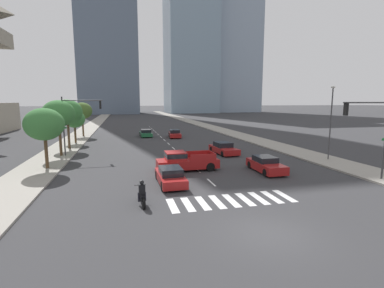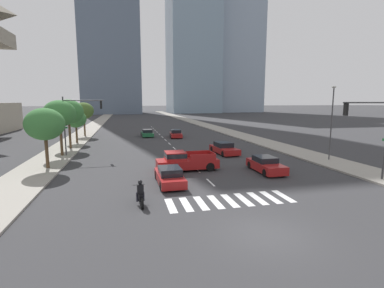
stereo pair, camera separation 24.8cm
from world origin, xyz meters
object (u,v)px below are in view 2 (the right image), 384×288
(street_tree_third, at_px, (68,112))
(street_tree_fourth, at_px, (76,119))
(sedan_red_1, at_px, (224,148))
(sedan_red_0, at_px, (170,176))
(street_tree_fifth, at_px, (84,111))
(sedan_red_2, at_px, (266,165))
(street_tree_second, at_px, (59,114))
(street_lamp_east, at_px, (332,117))
(sedan_red_4, at_px, (176,134))
(traffic_signal_near, at_px, (371,124))
(street_tree_nearest, at_px, (45,124))
(traffic_signal_far, at_px, (78,116))
(pickup_truck, at_px, (184,161))
(sedan_green_3, at_px, (147,133))
(motorcycle_lead, at_px, (140,195))

(street_tree_third, distance_m, street_tree_fourth, 5.12)
(street_tree_third, bearing_deg, sedan_red_1, -22.19)
(sedan_red_0, height_order, street_tree_fifth, street_tree_fifth)
(sedan_red_2, distance_m, street_tree_second, 21.73)
(street_lamp_east, relative_size, street_tree_fifth, 1.29)
(sedan_red_4, height_order, street_tree_third, street_tree_third)
(traffic_signal_near, height_order, street_tree_nearest, traffic_signal_near)
(traffic_signal_far, bearing_deg, street_tree_third, 110.73)
(sedan_red_0, bearing_deg, street_tree_third, 28.36)
(street_tree_fifth, bearing_deg, sedan_red_1, -49.29)
(traffic_signal_near, relative_size, street_tree_fourth, 1.33)
(traffic_signal_far, bearing_deg, traffic_signal_near, -35.42)
(pickup_truck, relative_size, sedan_red_1, 1.09)
(sedan_green_3, bearing_deg, traffic_signal_far, 151.32)
(sedan_red_0, xyz_separation_m, sedan_red_1, (7.92, 10.54, 0.02))
(street_tree_third, bearing_deg, motorcycle_lead, -70.82)
(street_lamp_east, distance_m, street_tree_fourth, 32.35)
(motorcycle_lead, bearing_deg, street_lamp_east, -71.03)
(traffic_signal_near, bearing_deg, street_tree_fourth, -46.91)
(sedan_green_3, bearing_deg, traffic_signal_near, -157.67)
(sedan_red_1, relative_size, sedan_green_3, 1.04)
(traffic_signal_near, xyz_separation_m, street_tree_fourth, (-23.99, 25.64, -0.80))
(sedan_red_0, bearing_deg, traffic_signal_near, -101.98)
(sedan_green_3, height_order, street_tree_third, street_tree_third)
(sedan_red_0, xyz_separation_m, traffic_signal_far, (-7.89, 12.83, 3.84))
(street_tree_third, bearing_deg, traffic_signal_far, -69.27)
(street_tree_second, relative_size, street_tree_fourth, 1.30)
(sedan_red_1, bearing_deg, sedan_red_4, -174.54)
(motorcycle_lead, height_order, traffic_signal_near, traffic_signal_near)
(street_tree_fourth, bearing_deg, street_tree_third, -90.00)
(motorcycle_lead, distance_m, traffic_signal_far, 17.90)
(street_tree_second, bearing_deg, traffic_signal_near, -33.19)
(sedan_red_4, xyz_separation_m, street_tree_fourth, (-14.89, -3.78, 2.90))
(sedan_red_2, bearing_deg, motorcycle_lead, -62.43)
(sedan_red_0, bearing_deg, sedan_red_2, -79.23)
(sedan_red_4, height_order, street_lamp_east, street_lamp_east)
(sedan_red_4, xyz_separation_m, street_tree_third, (-14.89, -8.77, 4.06))
(sedan_green_3, xyz_separation_m, street_tree_third, (-10.31, -11.15, 4.07))
(sedan_red_0, xyz_separation_m, traffic_signal_near, (14.24, -2.91, 3.71))
(sedan_red_1, bearing_deg, sedan_green_3, -162.58)
(sedan_red_4, bearing_deg, sedan_red_0, -5.60)
(sedan_red_1, relative_size, street_tree_second, 0.82)
(sedan_red_4, distance_m, street_tree_fourth, 15.63)
(street_lamp_east, bearing_deg, sedan_red_1, 145.25)
(traffic_signal_near, height_order, street_tree_third, traffic_signal_near)
(sedan_red_2, bearing_deg, street_lamp_east, 108.55)
(street_tree_fifth, bearing_deg, traffic_signal_near, -54.78)
(sedan_red_2, xyz_separation_m, traffic_signal_far, (-16.38, 11.15, 3.82))
(pickup_truck, bearing_deg, street_tree_fifth, -67.47)
(street_tree_fifth, bearing_deg, street_tree_third, -90.00)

